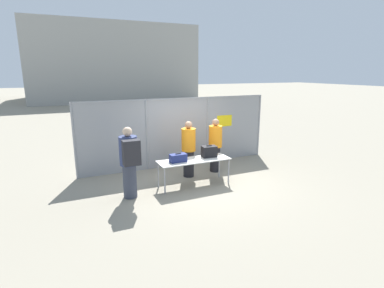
{
  "coord_description": "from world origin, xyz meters",
  "views": [
    {
      "loc": [
        -3.6,
        -7.4,
        3.16
      ],
      "look_at": [
        -0.09,
        0.48,
        1.05
      ],
      "focal_mm": 28.0,
      "sensor_mm": 36.0,
      "label": 1
    }
  ],
  "objects_px": {
    "inspection_table": "(194,162)",
    "security_worker_far": "(215,145)",
    "traveler_hooded": "(129,160)",
    "suitcase_navy": "(178,158)",
    "security_worker_near": "(189,148)",
    "suitcase_black": "(209,151)",
    "utility_trailer": "(190,135)"
  },
  "relations": [
    {
      "from": "inspection_table",
      "to": "security_worker_far",
      "type": "relative_size",
      "value": 1.2
    },
    {
      "from": "security_worker_far",
      "to": "traveler_hooded",
      "type": "bearing_deg",
      "value": 30.53
    },
    {
      "from": "suitcase_navy",
      "to": "inspection_table",
      "type": "bearing_deg",
      "value": 0.96
    },
    {
      "from": "traveler_hooded",
      "to": "security_worker_far",
      "type": "relative_size",
      "value": 1.07
    },
    {
      "from": "security_worker_near",
      "to": "suitcase_navy",
      "type": "bearing_deg",
      "value": 50.23
    },
    {
      "from": "inspection_table",
      "to": "traveler_hooded",
      "type": "relative_size",
      "value": 1.12
    },
    {
      "from": "suitcase_black",
      "to": "inspection_table",
      "type": "bearing_deg",
      "value": -170.51
    },
    {
      "from": "security_worker_near",
      "to": "security_worker_far",
      "type": "height_order",
      "value": "security_worker_near"
    },
    {
      "from": "inspection_table",
      "to": "security_worker_far",
      "type": "distance_m",
      "value": 1.42
    },
    {
      "from": "suitcase_navy",
      "to": "security_worker_near",
      "type": "bearing_deg",
      "value": 50.01
    },
    {
      "from": "traveler_hooded",
      "to": "security_worker_near",
      "type": "xyz_separation_m",
      "value": [
        1.99,
        0.9,
        -0.12
      ]
    },
    {
      "from": "inspection_table",
      "to": "security_worker_near",
      "type": "height_order",
      "value": "security_worker_near"
    },
    {
      "from": "suitcase_navy",
      "to": "security_worker_far",
      "type": "relative_size",
      "value": 0.27
    },
    {
      "from": "security_worker_near",
      "to": "suitcase_black",
      "type": "bearing_deg",
      "value": 118.39
    },
    {
      "from": "suitcase_black",
      "to": "security_worker_far",
      "type": "bearing_deg",
      "value": 51.22
    },
    {
      "from": "inspection_table",
      "to": "suitcase_black",
      "type": "xyz_separation_m",
      "value": [
        0.51,
        0.09,
        0.22
      ]
    },
    {
      "from": "traveler_hooded",
      "to": "inspection_table",
      "type": "bearing_deg",
      "value": -12.7
    },
    {
      "from": "suitcase_navy",
      "to": "suitcase_black",
      "type": "height_order",
      "value": "suitcase_black"
    },
    {
      "from": "security_worker_far",
      "to": "utility_trailer",
      "type": "bearing_deg",
      "value": -89.54
    },
    {
      "from": "security_worker_near",
      "to": "traveler_hooded",
      "type": "bearing_deg",
      "value": 24.51
    },
    {
      "from": "suitcase_navy",
      "to": "suitcase_black",
      "type": "distance_m",
      "value": 1.0
    },
    {
      "from": "suitcase_navy",
      "to": "traveler_hooded",
      "type": "xyz_separation_m",
      "value": [
        -1.35,
        -0.14,
        0.14
      ]
    },
    {
      "from": "inspection_table",
      "to": "traveler_hooded",
      "type": "bearing_deg",
      "value": -175.42
    },
    {
      "from": "inspection_table",
      "to": "utility_trailer",
      "type": "relative_size",
      "value": 0.5
    },
    {
      "from": "utility_trailer",
      "to": "inspection_table",
      "type": "bearing_deg",
      "value": -112.44
    },
    {
      "from": "utility_trailer",
      "to": "suitcase_black",
      "type": "bearing_deg",
      "value": -106.99
    },
    {
      "from": "security_worker_near",
      "to": "utility_trailer",
      "type": "xyz_separation_m",
      "value": [
        1.72,
        3.79,
        -0.47
      ]
    },
    {
      "from": "suitcase_navy",
      "to": "utility_trailer",
      "type": "xyz_separation_m",
      "value": [
        2.36,
        4.55,
        -0.45
      ]
    },
    {
      "from": "inspection_table",
      "to": "security_worker_near",
      "type": "xyz_separation_m",
      "value": [
        0.16,
        0.75,
        0.19
      ]
    },
    {
      "from": "inspection_table",
      "to": "utility_trailer",
      "type": "bearing_deg",
      "value": 67.56
    },
    {
      "from": "suitcase_navy",
      "to": "security_worker_far",
      "type": "xyz_separation_m",
      "value": [
        1.61,
        0.86,
        0.02
      ]
    },
    {
      "from": "utility_trailer",
      "to": "suitcase_navy",
      "type": "bearing_deg",
      "value": -117.35
    }
  ]
}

